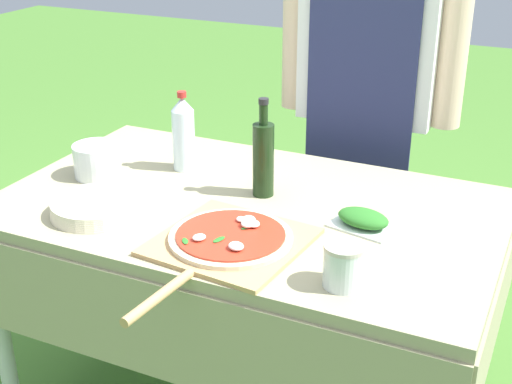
# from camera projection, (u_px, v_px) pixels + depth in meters

# --- Properties ---
(prep_table) EXTENTS (1.42, 0.87, 0.79)m
(prep_table) POSITION_uv_depth(u_px,v_px,m) (248.00, 233.00, 2.06)
(prep_table) COLOR gray
(prep_table) RESTS_ON ground
(person_cook) EXTENTS (0.64, 0.21, 1.71)m
(person_cook) POSITION_uv_depth(u_px,v_px,m) (369.00, 74.00, 2.45)
(person_cook) COLOR #70604C
(person_cook) RESTS_ON ground
(pizza_on_peel) EXTENTS (0.39, 0.61, 0.05)m
(pizza_on_peel) POSITION_uv_depth(u_px,v_px,m) (229.00, 241.00, 1.78)
(pizza_on_peel) COLOR tan
(pizza_on_peel) RESTS_ON prep_table
(oil_bottle) EXTENTS (0.06, 0.06, 0.29)m
(oil_bottle) POSITION_uv_depth(u_px,v_px,m) (263.00, 158.00, 2.03)
(oil_bottle) COLOR black
(oil_bottle) RESTS_ON prep_table
(water_bottle) EXTENTS (0.07, 0.07, 0.25)m
(water_bottle) POSITION_uv_depth(u_px,v_px,m) (183.00, 133.00, 2.20)
(water_bottle) COLOR silver
(water_bottle) RESTS_ON prep_table
(herb_container) EXTENTS (0.19, 0.14, 0.05)m
(herb_container) POSITION_uv_depth(u_px,v_px,m) (363.00, 219.00, 1.87)
(herb_container) COLOR silver
(herb_container) RESTS_ON prep_table
(mixing_tub) EXTENTS (0.14, 0.14, 0.10)m
(mixing_tub) POSITION_uv_depth(u_px,v_px,m) (97.00, 160.00, 2.18)
(mixing_tub) COLOR silver
(mixing_tub) RESTS_ON prep_table
(plate_stack) EXTENTS (0.25, 0.25, 0.04)m
(plate_stack) POSITION_uv_depth(u_px,v_px,m) (96.00, 207.00, 1.95)
(plate_stack) COLOR beige
(plate_stack) RESTS_ON prep_table
(sauce_jar) EXTENTS (0.09, 0.09, 0.10)m
(sauce_jar) POSITION_uv_depth(u_px,v_px,m) (344.00, 268.00, 1.60)
(sauce_jar) COLOR silver
(sauce_jar) RESTS_ON prep_table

